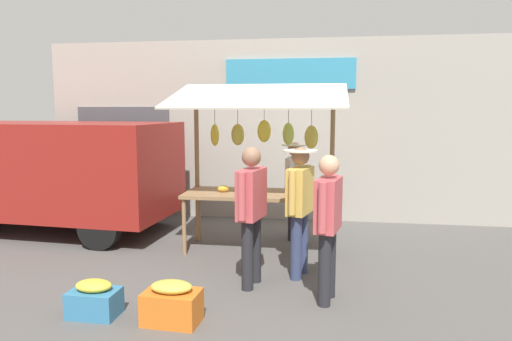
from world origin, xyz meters
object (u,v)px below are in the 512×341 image
object	(u,v)px
shopper_in_grey_tee	(251,206)
vendor_with_sunhat	(294,183)
parked_van	(38,166)
market_stall	(261,148)
shopper_with_shopping_bag	(300,201)
produce_crate_near	(94,299)
shopper_in_striped_shirt	(328,218)
produce_crate_side	(172,304)

from	to	relation	value
shopper_in_grey_tee	vendor_with_sunhat	bearing A→B (deg)	2.15
parked_van	market_stall	bearing A→B (deg)	175.97
parked_van	shopper_with_shopping_bag	bearing A→B (deg)	164.76
shopper_in_grey_tee	produce_crate_near	bearing A→B (deg)	137.36
produce_crate_near	market_stall	bearing A→B (deg)	-117.83
vendor_with_sunhat	shopper_in_striped_shirt	bearing A→B (deg)	17.30
shopper_with_shopping_bag	parked_van	world-z (taller)	parked_van
shopper_in_striped_shirt	produce_crate_near	world-z (taller)	shopper_in_striped_shirt
parked_van	produce_crate_near	distance (m)	4.19
market_stall	produce_crate_side	bearing A→B (deg)	78.91
vendor_with_sunhat	produce_crate_side	distance (m)	3.50
shopper_in_grey_tee	produce_crate_side	world-z (taller)	shopper_in_grey_tee
market_stall	shopper_with_shopping_bag	distance (m)	1.37
shopper_in_striped_shirt	parked_van	size ratio (longest dim) A/B	0.36
parked_van	produce_crate_near	xyz separation A→B (m)	(-2.64, 3.11, -0.95)
shopper_in_grey_tee	shopper_in_striped_shirt	world-z (taller)	shopper_in_grey_tee
shopper_with_shopping_bag	shopper_in_grey_tee	bearing A→B (deg)	141.93
vendor_with_sunhat	parked_van	world-z (taller)	parked_van
shopper_with_shopping_bag	produce_crate_side	size ratio (longest dim) A/B	2.88
vendor_with_sunhat	shopper_in_striped_shirt	xyz separation A→B (m)	(-0.56, 2.50, 0.01)
shopper_in_grey_tee	produce_crate_side	xyz separation A→B (m)	(0.62, 1.11, -0.77)
vendor_with_sunhat	produce_crate_near	world-z (taller)	vendor_with_sunhat
vendor_with_sunhat	shopper_with_shopping_bag	xyz separation A→B (m)	(-0.21, 1.75, 0.05)
market_stall	shopper_with_shopping_bag	bearing A→B (deg)	121.72
vendor_with_sunhat	parked_van	xyz separation A→B (m)	(4.44, 0.14, 0.20)
shopper_in_grey_tee	parked_van	size ratio (longest dim) A/B	0.37
shopper_in_grey_tee	produce_crate_near	world-z (taller)	shopper_in_grey_tee
shopper_with_shopping_bag	parked_van	distance (m)	4.92
shopper_in_grey_tee	parked_van	bearing A→B (deg)	74.51
shopper_with_shopping_bag	produce_crate_side	world-z (taller)	shopper_with_shopping_bag
market_stall	shopper_in_striped_shirt	bearing A→B (deg)	119.17
produce_crate_side	shopper_with_shopping_bag	bearing A→B (deg)	-127.19
shopper_in_grey_tee	produce_crate_side	distance (m)	1.49
shopper_with_shopping_bag	produce_crate_near	world-z (taller)	shopper_with_shopping_bag
market_stall	produce_crate_side	distance (m)	2.96
market_stall	produce_crate_near	xyz separation A→B (m)	(1.35, 2.55, -1.37)
market_stall	shopper_in_grey_tee	size ratio (longest dim) A/B	1.49
shopper_in_grey_tee	shopper_in_striped_shirt	bearing A→B (deg)	-98.87
shopper_with_shopping_bag	produce_crate_side	distance (m)	2.07
shopper_in_striped_shirt	produce_crate_side	distance (m)	1.86
vendor_with_sunhat	produce_crate_near	size ratio (longest dim) A/B	3.16
shopper_in_grey_tee	shopper_in_striped_shirt	distance (m)	0.95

